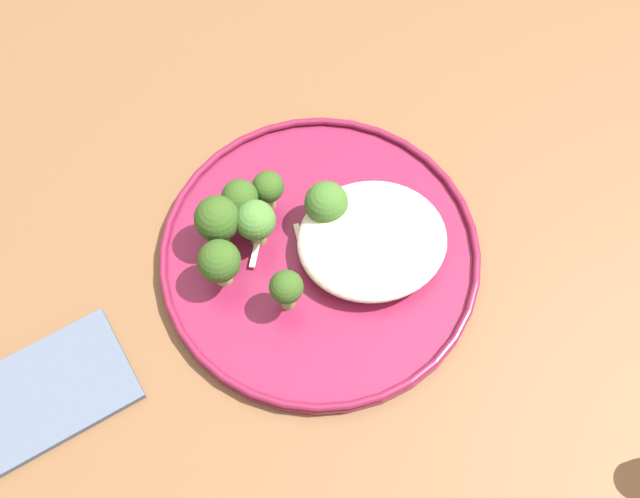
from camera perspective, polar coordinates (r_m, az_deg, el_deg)
name	(u,v)px	position (r m, az deg, el deg)	size (l,w,h in m)	color
ground	(333,405)	(1.43, 1.00, -11.43)	(6.00, 6.00, 0.00)	#47423D
wooden_dining_table	(344,252)	(0.80, 1.75, -0.24)	(1.40, 1.00, 0.74)	brown
dinner_plate	(320,254)	(0.70, 0.00, -0.40)	(0.29, 0.29, 0.02)	maroon
noodle_bed	(372,240)	(0.69, 3.86, 0.66)	(0.13, 0.12, 0.04)	beige
seared_scallop_large_seared	(432,251)	(0.70, 8.25, -0.12)	(0.02, 0.02, 0.02)	#E5C689
seared_scallop_tilted_round	(316,258)	(0.69, -0.31, -0.65)	(0.03, 0.03, 0.01)	beige
seared_scallop_on_noodles	(348,248)	(0.69, 2.07, 0.05)	(0.03, 0.03, 0.02)	#DBB77A
seared_scallop_half_hidden	(381,244)	(0.69, 4.49, 0.35)	(0.02, 0.02, 0.01)	#E5C689
seared_scallop_front_small	(377,268)	(0.68, 4.21, -1.38)	(0.03, 0.03, 0.02)	#E5C689
broccoli_floret_right_tilted	(326,204)	(0.69, 0.46, 3.35)	(0.04, 0.04, 0.05)	#89A356
broccoli_floret_small_sprig	(256,221)	(0.68, -4.77, 2.03)	(0.04, 0.04, 0.06)	#7A994C
broccoli_floret_center_pile	(240,199)	(0.69, -5.91, 3.71)	(0.03, 0.03, 0.06)	#7A994C
broccoli_floret_near_rim	(219,262)	(0.66, -7.41, -0.97)	(0.04, 0.04, 0.06)	#89A356
broccoli_floret_left_leaning	(268,188)	(0.70, -3.84, 4.51)	(0.03, 0.03, 0.05)	#89A356
broccoli_floret_front_edge	(286,289)	(0.65, -2.49, -2.94)	(0.03, 0.03, 0.05)	#7A994C
broccoli_floret_split_head	(218,220)	(0.68, -7.54, 2.16)	(0.04, 0.04, 0.06)	#89A356
onion_sliver_curled_piece	(257,244)	(0.70, -4.66, 0.34)	(0.05, 0.01, 0.00)	silver
onion_sliver_short_strip	(301,245)	(0.70, -1.40, 0.27)	(0.04, 0.01, 0.00)	silver
folded_napkin	(42,395)	(0.70, -19.79, -10.11)	(0.15, 0.09, 0.01)	#4C566B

